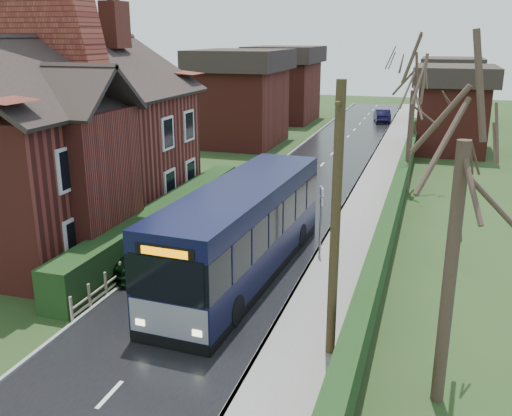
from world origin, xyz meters
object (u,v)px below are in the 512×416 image
(car_green, at_px, (154,249))
(bus_stop_sign, at_px, (321,211))
(bus, at_px, (242,232))
(brick_house, at_px, (59,137))
(telegraph_pole, at_px, (335,226))
(car_silver, at_px, (179,256))

(car_green, bearing_deg, bus_stop_sign, 37.40)
(bus, xyz_separation_m, bus_stop_sign, (2.40, 2.82, 0.22))
(brick_house, height_order, telegraph_pole, brick_house)
(brick_house, height_order, bus, brick_house)
(brick_house, bearing_deg, car_green, -25.18)
(telegraph_pole, bearing_deg, car_green, 152.05)
(car_green, bearing_deg, car_silver, -9.76)
(bus, relative_size, car_silver, 2.60)
(telegraph_pole, bearing_deg, bus_stop_sign, 105.46)
(car_green, xyz_separation_m, bus_stop_sign, (5.99, 2.98, 1.26))
(car_green, relative_size, bus_stop_sign, 1.63)
(car_green, bearing_deg, telegraph_pole, -18.96)
(brick_house, xyz_separation_m, bus, (9.53, -2.64, -2.63))
(bus, xyz_separation_m, car_silver, (-2.30, -0.64, -0.98))
(bus_stop_sign, distance_m, telegraph_pole, 7.91)
(bus, bearing_deg, telegraph_pole, -44.87)
(telegraph_pole, bearing_deg, bus, 134.11)
(bus_stop_sign, relative_size, telegraph_pole, 0.39)
(brick_house, relative_size, car_green, 3.01)
(bus, relative_size, car_green, 2.41)
(car_silver, distance_m, bus_stop_sign, 5.96)
(bus_stop_sign, xyz_separation_m, telegraph_pole, (1.79, -7.45, 1.94))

